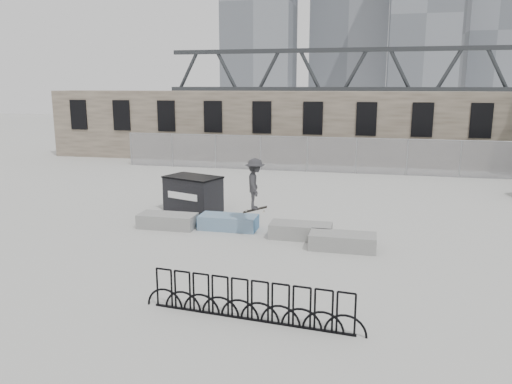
{
  "coord_description": "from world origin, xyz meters",
  "views": [
    {
      "loc": [
        3.48,
        -15.79,
        4.91
      ],
      "look_at": [
        -0.26,
        0.51,
        1.3
      ],
      "focal_mm": 35.0,
      "sensor_mm": 36.0,
      "label": 1
    }
  ],
  "objects_px": {
    "bike_rack": "(250,301)",
    "skateboarder": "(255,184)",
    "planter_far_left": "(167,220)",
    "planter_center_left": "(228,222)",
    "dumpster": "(193,194)",
    "planter_offset": "(343,241)",
    "planter_center_right": "(301,230)"
  },
  "relations": [
    {
      "from": "planter_center_right",
      "to": "planter_offset",
      "type": "bearing_deg",
      "value": -30.87
    },
    {
      "from": "planter_far_left",
      "to": "planter_offset",
      "type": "height_order",
      "value": "same"
    },
    {
      "from": "planter_center_right",
      "to": "dumpster",
      "type": "height_order",
      "value": "dumpster"
    },
    {
      "from": "planter_far_left",
      "to": "dumpster",
      "type": "xyz_separation_m",
      "value": [
        0.09,
        2.41,
        0.44
      ]
    },
    {
      "from": "planter_center_right",
      "to": "dumpster",
      "type": "relative_size",
      "value": 0.82
    },
    {
      "from": "planter_center_right",
      "to": "planter_center_left",
      "type": "bearing_deg",
      "value": 169.62
    },
    {
      "from": "planter_far_left",
      "to": "planter_offset",
      "type": "distance_m",
      "value": 6.2
    },
    {
      "from": "planter_far_left",
      "to": "planter_center_left",
      "type": "bearing_deg",
      "value": 8.1
    },
    {
      "from": "planter_offset",
      "to": "skateboarder",
      "type": "relative_size",
      "value": 1.11
    },
    {
      "from": "planter_center_left",
      "to": "planter_offset",
      "type": "distance_m",
      "value": 4.2
    },
    {
      "from": "planter_center_left",
      "to": "dumpster",
      "type": "height_order",
      "value": "dumpster"
    },
    {
      "from": "dumpster",
      "to": "bike_rack",
      "type": "distance_m",
      "value": 9.66
    },
    {
      "from": "planter_far_left",
      "to": "dumpster",
      "type": "distance_m",
      "value": 2.45
    },
    {
      "from": "planter_far_left",
      "to": "skateboarder",
      "type": "xyz_separation_m",
      "value": [
        3.25,
        -0.42,
        1.52
      ]
    },
    {
      "from": "bike_rack",
      "to": "skateboarder",
      "type": "height_order",
      "value": "skateboarder"
    },
    {
      "from": "planter_offset",
      "to": "bike_rack",
      "type": "height_order",
      "value": "bike_rack"
    },
    {
      "from": "dumpster",
      "to": "bike_rack",
      "type": "bearing_deg",
      "value": -43.18
    },
    {
      "from": "planter_far_left",
      "to": "bike_rack",
      "type": "xyz_separation_m",
      "value": [
        4.47,
        -6.2,
        0.17
      ]
    },
    {
      "from": "bike_rack",
      "to": "skateboarder",
      "type": "relative_size",
      "value": 2.74
    },
    {
      "from": "bike_rack",
      "to": "skateboarder",
      "type": "xyz_separation_m",
      "value": [
        -1.22,
        5.78,
        1.35
      ]
    },
    {
      "from": "planter_center_right",
      "to": "skateboarder",
      "type": "xyz_separation_m",
      "value": [
        -1.47,
        -0.25,
        1.52
      ]
    },
    {
      "from": "planter_far_left",
      "to": "dumpster",
      "type": "bearing_deg",
      "value": 87.94
    },
    {
      "from": "planter_center_left",
      "to": "bike_rack",
      "type": "relative_size",
      "value": 0.41
    },
    {
      "from": "planter_far_left",
      "to": "planter_offset",
      "type": "relative_size",
      "value": 1.0
    },
    {
      "from": "planter_center_left",
      "to": "bike_rack",
      "type": "distance_m",
      "value": 6.91
    },
    {
      "from": "planter_far_left",
      "to": "skateboarder",
      "type": "distance_m",
      "value": 3.61
    },
    {
      "from": "skateboarder",
      "to": "bike_rack",
      "type": "bearing_deg",
      "value": 178.7
    },
    {
      "from": "planter_center_left",
      "to": "planter_center_right",
      "type": "bearing_deg",
      "value": -10.38
    },
    {
      "from": "planter_far_left",
      "to": "planter_center_left",
      "type": "relative_size",
      "value": 1.0
    },
    {
      "from": "dumpster",
      "to": "bike_rack",
      "type": "relative_size",
      "value": 0.5
    },
    {
      "from": "planter_center_right",
      "to": "planter_far_left",
      "type": "bearing_deg",
      "value": 177.94
    },
    {
      "from": "planter_offset",
      "to": "bike_rack",
      "type": "relative_size",
      "value": 0.41
    }
  ]
}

